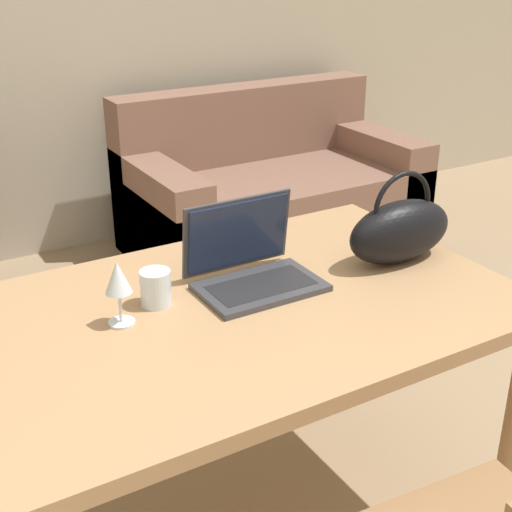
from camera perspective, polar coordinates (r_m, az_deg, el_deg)
The scene contains 6 objects.
dining_table at distance 1.81m, azimuth -1.03°, elevation -6.10°, with size 1.36×0.87×0.72m.
couch at distance 3.86m, azimuth 1.11°, elevation 5.01°, with size 1.52×0.83×0.82m.
laptop at distance 1.85m, azimuth -0.52°, elevation -0.45°, with size 0.31×0.24×0.22m.
drinking_glass at distance 1.76m, azimuth -8.03°, elevation -2.54°, with size 0.08×0.08×0.09m.
wine_glass at distance 1.66m, azimuth -10.98°, elevation -1.96°, with size 0.06×0.06×0.16m.
handbag at distance 2.00m, azimuth 11.46°, elevation 2.06°, with size 0.33×0.14×0.26m.
Camera 1 is at (-0.63, -0.69, 1.55)m, focal length 50.00 mm.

